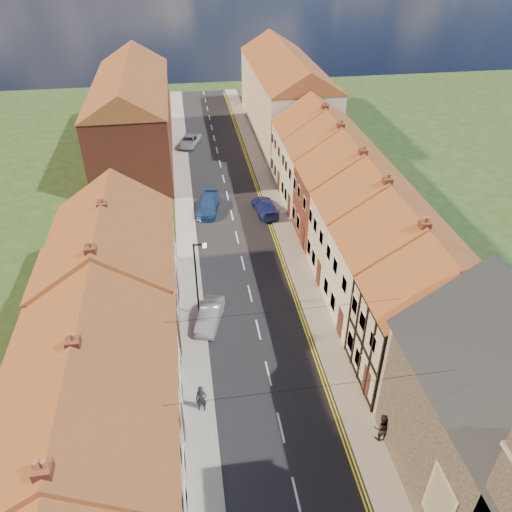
{
  "coord_description": "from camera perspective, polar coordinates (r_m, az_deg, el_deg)",
  "views": [
    {
      "loc": [
        -4.01,
        -7.02,
        23.43
      ],
      "look_at": [
        0.43,
        21.82,
        3.5
      ],
      "focal_mm": 35.0,
      "sensor_mm": 36.0,
      "label": 1
    }
  ],
  "objects": [
    {
      "name": "car_far",
      "position": [
        47.98,
        -5.49,
        5.87
      ],
      "size": [
        2.91,
        5.04,
        1.37
      ],
      "primitive_type": "imported",
      "rotation": [
        0.0,
        0.0,
        -0.22
      ],
      "color": "navy",
      "rests_on": "ground"
    },
    {
      "name": "car_far_b",
      "position": [
        47.47,
        1.07,
        5.67
      ],
      "size": [
        2.31,
        4.74,
        1.33
      ],
      "primitive_type": "imported",
      "rotation": [
        0.0,
        0.0,
        3.24
      ],
      "color": "navy",
      "rests_on": "ground"
    },
    {
      "name": "cottage_r_cream_far",
      "position": [
        52.15,
        6.82,
        12.78
      ],
      "size": [
        8.3,
        6.0,
        9.0
      ],
      "color": "beige",
      "rests_on": "ground"
    },
    {
      "name": "car_distant",
      "position": [
        63.17,
        -7.63,
        12.89
      ],
      "size": [
        3.54,
        5.05,
        1.28
      ],
      "primitive_type": "imported",
      "rotation": [
        0.0,
        0.0,
        -0.34
      ],
      "color": "#A6A9AE",
      "rests_on": "ground"
    },
    {
      "name": "block_right_far",
      "position": [
        65.98,
        3.39,
        18.32
      ],
      "size": [
        8.3,
        24.2,
        10.5
      ],
      "color": "beige",
      "rests_on": "ground"
    },
    {
      "name": "road",
      "position": [
        43.99,
        -2.18,
        2.14
      ],
      "size": [
        7.0,
        90.0,
        0.02
      ],
      "primitive_type": "cube",
      "color": "black",
      "rests_on": "ground"
    },
    {
      "name": "pavement_right",
      "position": [
        44.58,
        3.44,
        2.65
      ],
      "size": [
        1.8,
        90.0,
        0.12
      ],
      "primitive_type": "cube",
      "color": "#9F9C91",
      "rests_on": "ground"
    },
    {
      "name": "cottage_l_brick_mid",
      "position": [
        31.84,
        -16.54,
        -3.76
      ],
      "size": [
        8.3,
        5.7,
        9.1
      ],
      "color": "brown",
      "rests_on": "ground"
    },
    {
      "name": "cottage_l_pink",
      "position": [
        36.66,
        -15.72,
        1.59
      ],
      "size": [
        8.3,
        6.3,
        8.8
      ],
      "color": "beige",
      "rests_on": "ground"
    },
    {
      "name": "pedestrian_left",
      "position": [
        29.28,
        -6.27,
        -15.91
      ],
      "size": [
        0.72,
        0.54,
        1.78
      ],
      "primitive_type": "imported",
      "rotation": [
        0.0,
        0.0,
        -0.18
      ],
      "color": "black",
      "rests_on": "pavement_left"
    },
    {
      "name": "cottage_l_cream",
      "position": [
        23.31,
        -19.42,
        -22.88
      ],
      "size": [
        8.3,
        6.3,
        9.1
      ],
      "color": "beige",
      "rests_on": "ground"
    },
    {
      "name": "lamppost",
      "position": [
        33.55,
        -6.71,
        -2.3
      ],
      "size": [
        0.88,
        0.15,
        6.0
      ],
      "color": "black",
      "rests_on": "pavement_left"
    },
    {
      "name": "cottage_r_cream_mid",
      "position": [
        38.31,
        12.86,
        3.75
      ],
      "size": [
        8.3,
        5.2,
        9.0
      ],
      "color": "beige",
      "rests_on": "ground"
    },
    {
      "name": "car_mid",
      "position": [
        34.77,
        -5.31,
        -6.79
      ],
      "size": [
        2.47,
        4.17,
        1.3
      ],
      "primitive_type": "imported",
      "rotation": [
        0.0,
        0.0,
        -0.3
      ],
      "color": "#AAADB2",
      "rests_on": "ground"
    },
    {
      "name": "cottage_r_white_near",
      "position": [
        34.17,
        15.85,
        -0.85
      ],
      "size": [
        8.3,
        6.0,
        9.0
      ],
      "color": "beige",
      "rests_on": "ground"
    },
    {
      "name": "cottage_l_white",
      "position": [
        27.41,
        -17.61,
        -11.84
      ],
      "size": [
        8.3,
        6.9,
        8.8
      ],
      "color": "beige",
      "rests_on": "ground"
    },
    {
      "name": "pedestrian_right",
      "position": [
        28.72,
        14.12,
        -18.45
      ],
      "size": [
        0.91,
        0.72,
        1.8
      ],
      "primitive_type": "imported",
      "rotation": [
        0.0,
        0.0,
        3.09
      ],
      "color": "black",
      "rests_on": "pavement_right"
    },
    {
      "name": "cottage_r_white_far",
      "position": [
        47.37,
        8.47,
        10.37
      ],
      "size": [
        8.3,
        5.2,
        9.0
      ],
      "color": "beige",
      "rests_on": "ground"
    },
    {
      "name": "cottage_r_pink",
      "position": [
        42.74,
        10.45,
        7.41
      ],
      "size": [
        8.3,
        6.0,
        9.0
      ],
      "color": "brown",
      "rests_on": "ground"
    },
    {
      "name": "cottage_r_tudor",
      "position": [
        30.41,
        19.58,
        -6.66
      ],
      "size": [
        8.3,
        5.2,
        9.0
      ],
      "color": "beige",
      "rests_on": "ground"
    },
    {
      "name": "pavement_left",
      "position": [
        43.78,
        -7.91,
        1.71
      ],
      "size": [
        1.8,
        90.0,
        0.12
      ],
      "primitive_type": "cube",
      "color": "#9F9C91",
      "rests_on": "ground"
    },
    {
      "name": "block_left_far",
      "position": [
        60.07,
        -13.93,
        15.8
      ],
      "size": [
        8.3,
        24.2,
        10.5
      ],
      "color": "brown",
      "rests_on": "ground"
    }
  ]
}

